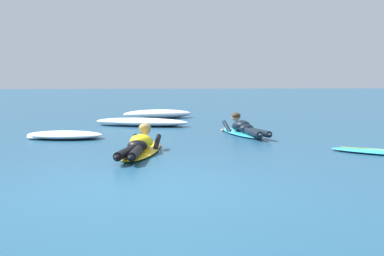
% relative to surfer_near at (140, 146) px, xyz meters
% --- Properties ---
extents(ground_plane, '(120.00, 120.00, 0.00)m').
position_rel_surfer_near_xyz_m(ground_plane, '(-0.06, 7.31, -0.14)').
color(ground_plane, navy).
extents(surfer_near, '(1.01, 2.56, 0.53)m').
position_rel_surfer_near_xyz_m(surfer_near, '(0.00, 0.00, 0.00)').
color(surfer_near, yellow).
rests_on(surfer_near, ground).
extents(surfer_far, '(0.80, 2.64, 0.54)m').
position_rel_surfer_near_xyz_m(surfer_far, '(2.47, 2.67, 0.00)').
color(surfer_far, '#2DB2D1').
rests_on(surfer_far, ground).
extents(whitewater_front, '(1.80, 1.21, 0.17)m').
position_rel_surfer_near_xyz_m(whitewater_front, '(-1.56, 2.48, -0.06)').
color(whitewater_front, white).
rests_on(whitewater_front, ground).
extents(whitewater_mid_left, '(2.83, 1.84, 0.22)m').
position_rel_surfer_near_xyz_m(whitewater_mid_left, '(0.20, 5.27, -0.03)').
color(whitewater_mid_left, white).
rests_on(whitewater_mid_left, ground).
extents(whitewater_mid_right, '(2.44, 1.30, 0.29)m').
position_rel_surfer_near_xyz_m(whitewater_mid_right, '(0.82, 8.01, 0.00)').
color(whitewater_mid_right, white).
rests_on(whitewater_mid_right, ground).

